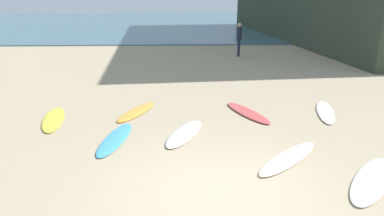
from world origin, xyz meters
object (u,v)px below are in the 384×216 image
at_px(surfboard_0, 289,158).
at_px(surfboard_6, 54,119).
at_px(surfboard_7, 325,112).
at_px(beachgoer_near, 239,38).
at_px(surfboard_3, 115,139).
at_px(surfboard_5, 372,180).
at_px(surfboard_2, 137,112).
at_px(surfboard_4, 248,113).
at_px(surfboard_1, 185,133).

height_order(surfboard_0, surfboard_6, surfboard_0).
bearing_deg(surfboard_6, surfboard_7, 169.68).
bearing_deg(beachgoer_near, surfboard_3, -13.08).
bearing_deg(surfboard_7, beachgoer_near, 112.10).
height_order(surfboard_5, beachgoer_near, beachgoer_near).
relative_size(surfboard_6, beachgoer_near, 1.18).
distance_m(surfboard_5, beachgoer_near, 13.83).
bearing_deg(surfboard_3, surfboard_6, 152.84).
xyz_separation_m(surfboard_0, surfboard_2, (-3.65, 3.20, -0.00)).
bearing_deg(surfboard_7, surfboard_4, -163.51).
distance_m(surfboard_0, surfboard_6, 6.50).
distance_m(surfboard_0, surfboard_4, 3.00).
bearing_deg(surfboard_4, surfboard_1, 15.77).
bearing_deg(surfboard_2, surfboard_0, 162.51).
xyz_separation_m(surfboard_1, surfboard_2, (-1.42, 1.75, -0.00)).
xyz_separation_m(surfboard_6, beachgoer_near, (6.93, 10.19, 1.01)).
xyz_separation_m(surfboard_4, surfboard_5, (1.66, -3.94, -0.01)).
xyz_separation_m(surfboard_1, surfboard_5, (3.56, -2.41, -0.01)).
distance_m(surfboard_1, surfboard_2, 2.25).
distance_m(surfboard_2, surfboard_4, 3.32).
bearing_deg(surfboard_5, surfboard_3, -162.63).
bearing_deg(surfboard_2, surfboard_6, 37.30).
xyz_separation_m(surfboard_0, surfboard_7, (2.02, 3.00, -0.00)).
distance_m(surfboard_1, surfboard_7, 4.53).
distance_m(surfboard_0, beachgoer_near, 12.91).
bearing_deg(beachgoer_near, surfboard_1, -5.99).
bearing_deg(surfboard_1, surfboard_6, -175.29).
xyz_separation_m(surfboard_1, surfboard_3, (-1.70, -0.28, -0.01)).
bearing_deg(surfboard_0, surfboard_3, -151.20).
distance_m(surfboard_3, beachgoer_near, 12.70).
relative_size(surfboard_2, surfboard_3, 0.95).
bearing_deg(surfboard_5, beachgoer_near, 130.76).
height_order(surfboard_0, beachgoer_near, beachgoer_near).
bearing_deg(surfboard_1, beachgoer_near, 96.82).
bearing_deg(surfboard_2, surfboard_5, 163.85).
xyz_separation_m(surfboard_1, surfboard_4, (1.90, 1.53, 0.00)).
bearing_deg(surfboard_4, surfboard_5, 89.70).
xyz_separation_m(surfboard_0, surfboard_5, (1.32, -0.96, -0.00)).
bearing_deg(surfboard_1, surfboard_4, 61.54).
xyz_separation_m(surfboard_7, beachgoer_near, (-1.03, 9.84, 1.01)).
bearing_deg(surfboard_4, surfboard_2, -26.91).
relative_size(surfboard_1, surfboard_6, 0.90).
bearing_deg(beachgoer_near, surfboard_7, 15.79).
bearing_deg(surfboard_1, surfboard_0, -10.36).
xyz_separation_m(surfboard_0, surfboard_3, (-3.94, 1.17, -0.00)).
relative_size(surfboard_1, surfboard_4, 0.92).
height_order(surfboard_1, surfboard_5, surfboard_1).
relative_size(surfboard_5, beachgoer_near, 1.22).
height_order(surfboard_1, surfboard_3, surfboard_1).
height_order(surfboard_2, surfboard_4, surfboard_4).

